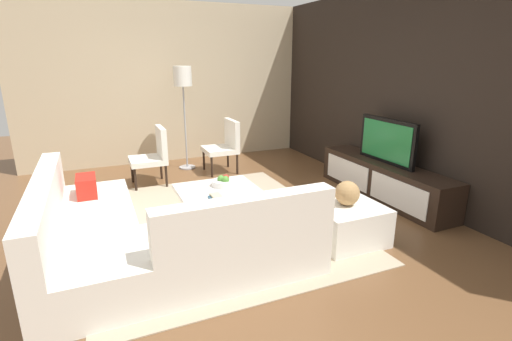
{
  "coord_description": "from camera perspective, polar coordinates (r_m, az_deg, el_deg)",
  "views": [
    {
      "loc": [
        3.81,
        -1.14,
        1.86
      ],
      "look_at": [
        -0.12,
        0.55,
        0.57
      ],
      "focal_mm": 26.46,
      "sensor_mm": 36.0,
      "label": 1
    }
  ],
  "objects": [
    {
      "name": "television",
      "position": [
        5.31,
        19.18,
        4.24
      ],
      "size": [
        0.99,
        0.06,
        0.59
      ],
      "color": "black",
      "rests_on": "media_console"
    },
    {
      "name": "fruit_bowl",
      "position": [
        4.53,
        -4.91,
        -1.72
      ],
      "size": [
        0.28,
        0.28,
        0.13
      ],
      "color": "silver",
      "rests_on": "coffee_table"
    },
    {
      "name": "ottoman",
      "position": [
        4.09,
        13.31,
        -7.66
      ],
      "size": [
        0.7,
        0.7,
        0.4
      ],
      "primitive_type": "cube",
      "color": "white",
      "rests_on": "ground"
    },
    {
      "name": "coffee_table",
      "position": [
        4.42,
        -5.34,
        -5.35
      ],
      "size": [
        0.99,
        0.92,
        0.38
      ],
      "color": "black",
      "rests_on": "ground"
    },
    {
      "name": "decorative_ball",
      "position": [
        3.97,
        13.63,
        -3.35
      ],
      "size": [
        0.25,
        0.25,
        0.25
      ],
      "primitive_type": "sphere",
      "color": "#AD8451",
      "rests_on": "ottoman"
    },
    {
      "name": "side_wall_left",
      "position": [
        7.15,
        -12.8,
        12.65
      ],
      "size": [
        0.12,
        5.2,
        2.8
      ],
      "primitive_type": "cube",
      "color": "#C6B28E",
      "rests_on": "ground"
    },
    {
      "name": "media_console",
      "position": [
        5.44,
        18.64,
        -1.38
      ],
      "size": [
        2.22,
        0.46,
        0.5
      ],
      "color": "black",
      "rests_on": "ground"
    },
    {
      "name": "feature_wall_back",
      "position": [
        5.43,
        22.22,
        10.67
      ],
      "size": [
        6.4,
        0.12,
        2.8
      ],
      "primitive_type": "cube",
      "color": "black",
      "rests_on": "ground"
    },
    {
      "name": "area_rug",
      "position": [
        4.47,
        -6.5,
        -7.86
      ],
      "size": [
        3.22,
        2.73,
        0.01
      ],
      "primitive_type": "cube",
      "color": "tan",
      "rests_on": "ground"
    },
    {
      "name": "book_stack",
      "position": [
        4.12,
        -6.07,
        -4.04
      ],
      "size": [
        0.19,
        0.13,
        0.05
      ],
      "color": "#2D516B",
      "rests_on": "coffee_table"
    },
    {
      "name": "ground_plane",
      "position": [
        4.39,
        -6.11,
        -8.42
      ],
      "size": [
        14.0,
        14.0,
        0.0
      ],
      "primitive_type": "plane",
      "color": "brown"
    },
    {
      "name": "floor_lamp",
      "position": [
        6.48,
        -11.0,
        12.76
      ],
      "size": [
        0.3,
        0.3,
        1.73
      ],
      "color": "#A5A5AA",
      "rests_on": "ground"
    },
    {
      "name": "accent_chair_near",
      "position": [
        5.85,
        -15.19,
        2.6
      ],
      "size": [
        0.53,
        0.52,
        0.87
      ],
      "rotation": [
        0.0,
        0.0,
        0.09
      ],
      "color": "black",
      "rests_on": "ground"
    },
    {
      "name": "sectional_couch",
      "position": [
        3.67,
        -16.9,
        -9.56
      ],
      "size": [
        2.32,
        2.36,
        0.82
      ],
      "color": "white",
      "rests_on": "ground"
    },
    {
      "name": "accent_chair_far",
      "position": [
        6.33,
        -4.67,
        4.18
      ],
      "size": [
        0.55,
        0.52,
        0.87
      ],
      "rotation": [
        0.0,
        0.0,
        -0.0
      ],
      "color": "black",
      "rests_on": "ground"
    }
  ]
}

